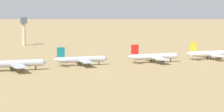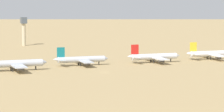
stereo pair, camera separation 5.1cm
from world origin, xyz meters
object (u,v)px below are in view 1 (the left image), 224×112
at_px(parked_jet_teal_4, 81,59).
at_px(control_tower, 24,29).
at_px(parked_jet_yellow_6, 210,54).
at_px(parked_jet_red_5, 154,57).
at_px(parked_jet_teal_3, 14,64).

distance_m(parked_jet_teal_4, control_tower, 148.87).
bearing_deg(parked_jet_yellow_6, control_tower, 126.35).
distance_m(parked_jet_teal_4, parked_jet_yellow_6, 93.73).
bearing_deg(parked_jet_red_5, parked_jet_yellow_6, 6.68).
bearing_deg(parked_jet_yellow_6, parked_jet_red_5, -172.68).
xyz_separation_m(parked_jet_teal_4, control_tower, (-1.95, 148.44, 11.06)).
bearing_deg(parked_jet_red_5, parked_jet_teal_3, -173.54).
xyz_separation_m(parked_jet_red_5, control_tower, (-51.06, 151.89, 10.93)).
height_order(parked_jet_teal_3, parked_jet_yellow_6, parked_jet_teal_3).
xyz_separation_m(parked_jet_teal_3, parked_jet_yellow_6, (138.24, 8.52, -0.38)).
relative_size(parked_jet_teal_3, control_tower, 1.62).
bearing_deg(parked_jet_red_5, parked_jet_teal_4, 178.99).
bearing_deg(parked_jet_red_5, control_tower, 111.59).
distance_m(parked_jet_yellow_6, control_tower, 177.44).
distance_m(parked_jet_teal_4, parked_jet_red_5, 49.24).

